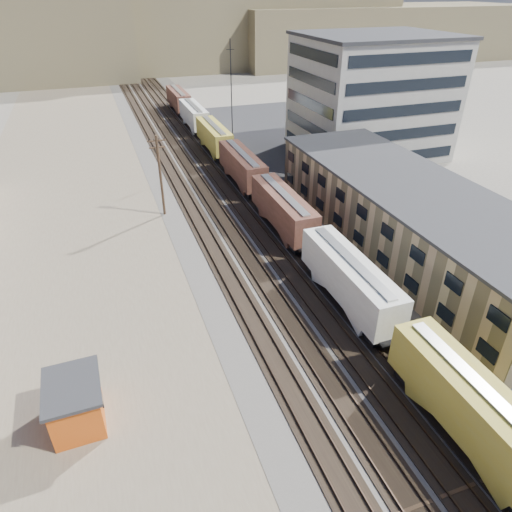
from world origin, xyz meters
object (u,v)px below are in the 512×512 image
object	(u,v)px
freight_train	(260,185)
maintenance_shed	(76,403)
utility_pole_north	(160,174)
parked_car_blue	(348,158)

from	to	relation	value
freight_train	maintenance_shed	size ratio (longest dim) A/B	25.76
freight_train	maintenance_shed	xyz separation A→B (m)	(-23.01, -28.28, -1.08)
utility_pole_north	parked_car_blue	bearing A→B (deg)	17.03
freight_train	maintenance_shed	distance (m)	36.48
utility_pole_north	maintenance_shed	world-z (taller)	utility_pole_north
maintenance_shed	freight_train	bearing A→B (deg)	50.86
freight_train	parked_car_blue	xyz separation A→B (m)	(19.12, 10.93, -2.10)
freight_train	parked_car_blue	world-z (taller)	freight_train
parked_car_blue	utility_pole_north	bearing A→B (deg)	136.82
utility_pole_north	freight_train	bearing A→B (deg)	-6.07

